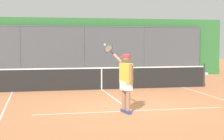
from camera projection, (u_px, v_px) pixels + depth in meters
ground_plane at (128, 108)px, 11.22m from camera, size 60.00×60.00×0.00m
court_line_markings at (134, 113)px, 10.49m from camera, size 7.55×9.09×0.01m
fence_backdrop at (83, 48)px, 21.61m from camera, size 17.53×1.37×3.47m
tennis_net at (102, 78)px, 15.57m from camera, size 9.70×0.09×1.07m
tennis_player at (126, 78)px, 10.37m from camera, size 0.67×1.34×2.00m
tennis_ball_near_baseline at (98, 94)px, 14.12m from camera, size 0.07×0.07×0.07m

